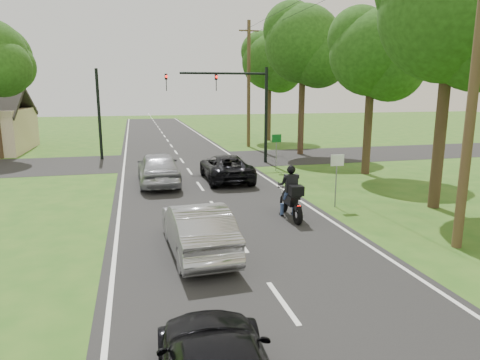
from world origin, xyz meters
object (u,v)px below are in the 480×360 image
(utility_pole_near, at_px, (475,72))
(dark_suv, at_px, (226,167))
(motorcycle_rider, at_px, (291,198))
(traffic_signal, at_px, (238,98))
(silver_sedan, at_px, (197,228))
(sign_green, at_px, (276,144))
(sign_white, at_px, (337,168))
(silver_suv, at_px, (158,168))
(utility_pole_far, at_px, (249,84))

(utility_pole_near, bearing_deg, dark_suv, 112.80)
(motorcycle_rider, height_order, dark_suv, motorcycle_rider)
(traffic_signal, height_order, utility_pole_near, utility_pole_near)
(silver_sedan, height_order, sign_green, sign_green)
(sign_white, bearing_deg, utility_pole_near, -73.24)
(sign_green, bearing_deg, motorcycle_rider, -105.30)
(sign_green, bearing_deg, silver_suv, -163.12)
(motorcycle_rider, xyz_separation_m, traffic_signal, (0.92, 12.07, 3.36))
(traffic_signal, bearing_deg, utility_pole_near, -79.86)
(silver_suv, height_order, utility_pole_near, utility_pole_near)
(silver_sedan, xyz_separation_m, traffic_signal, (4.72, 14.61, 3.40))
(dark_suv, height_order, traffic_signal, traffic_signal)
(traffic_signal, relative_size, utility_pole_near, 0.64)
(traffic_signal, distance_m, sign_white, 11.39)
(dark_suv, distance_m, utility_pole_near, 12.84)
(traffic_signal, bearing_deg, dark_suv, -110.36)
(motorcycle_rider, bearing_deg, silver_suv, 124.02)
(silver_suv, relative_size, utility_pole_far, 0.48)
(utility_pole_far, xyz_separation_m, sign_green, (-1.30, -11.02, -3.49))
(dark_suv, distance_m, sign_white, 6.97)
(silver_sedan, bearing_deg, sign_white, -152.43)
(traffic_signal, relative_size, sign_green, 3.00)
(utility_pole_near, xyz_separation_m, sign_green, (-1.30, 12.98, -3.49))
(motorcycle_rider, xyz_separation_m, sign_green, (2.48, 9.06, 0.82))
(silver_suv, bearing_deg, traffic_signal, -136.53)
(dark_suv, xyz_separation_m, sign_white, (3.17, -6.14, 0.91))
(silver_sedan, xyz_separation_m, utility_pole_far, (7.58, 22.61, 4.35))
(sign_white, xyz_separation_m, sign_green, (0.20, 8.00, 0.00))
(motorcycle_rider, xyz_separation_m, silver_suv, (-4.34, 6.99, 0.06))
(silver_suv, height_order, sign_green, sign_green)
(utility_pole_near, bearing_deg, sign_white, 106.76)
(silver_suv, xyz_separation_m, sign_green, (6.82, 2.07, 0.76))
(motorcycle_rider, distance_m, dark_suv, 7.25)
(dark_suv, distance_m, sign_green, 3.96)
(silver_sedan, height_order, silver_suv, silver_suv)
(motorcycle_rider, xyz_separation_m, sign_white, (2.28, 1.06, 0.82))
(motorcycle_rider, distance_m, traffic_signal, 12.56)
(utility_pole_far, distance_m, sign_green, 11.63)
(motorcycle_rider, height_order, sign_white, sign_white)
(silver_sedan, distance_m, sign_white, 7.11)
(traffic_signal, relative_size, utility_pole_far, 0.64)
(dark_suv, distance_m, silver_suv, 3.45)
(motorcycle_rider, xyz_separation_m, silver_sedan, (-3.80, -2.53, -0.04))
(motorcycle_rider, distance_m, utility_pole_far, 20.88)
(silver_suv, relative_size, sign_green, 2.28)
(silver_sedan, distance_m, utility_pole_near, 8.85)
(silver_suv, height_order, traffic_signal, traffic_signal)
(silver_suv, distance_m, utility_pole_far, 15.97)
(dark_suv, relative_size, silver_suv, 1.00)
(silver_sedan, distance_m, silver_suv, 9.54)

